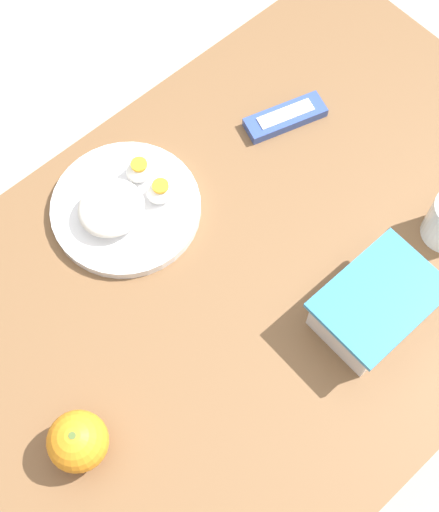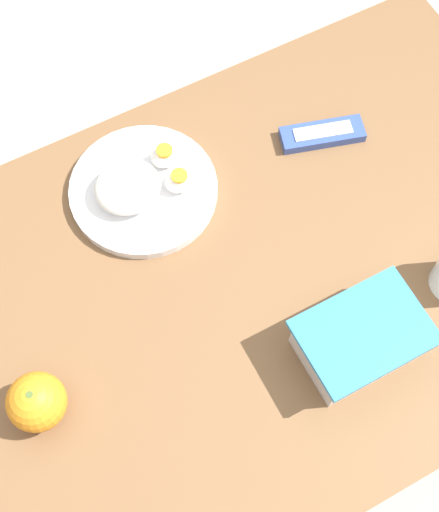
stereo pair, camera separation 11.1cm
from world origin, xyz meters
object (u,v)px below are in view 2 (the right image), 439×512
Objects in this scene: orange_fruit at (37,402)px; candy_bar at (322,134)px; rice_plate at (141,187)px; food_container at (360,340)px.

orange_fruit is 0.57× the size of candy_bar.
rice_plate reaches higher than candy_bar.
food_container is at bearing 113.20° from rice_plate.
rice_plate is at bearing -8.03° from candy_bar.
candy_bar is (-0.15, -0.35, -0.03)m from food_container.
candy_bar is (-0.32, 0.05, -0.01)m from rice_plate.
food_container is 0.38m from candy_bar.
candy_bar is (-0.61, -0.21, -0.03)m from orange_fruit.
food_container is 0.47m from orange_fruit.
food_container reaches higher than rice_plate.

